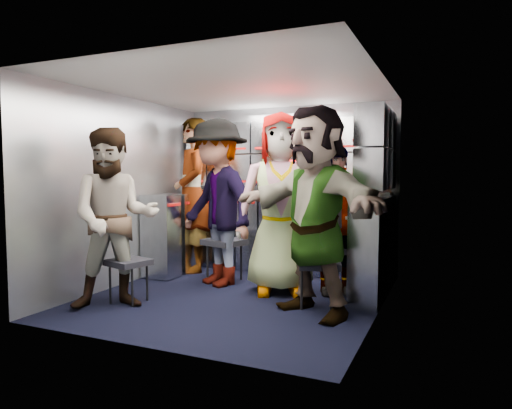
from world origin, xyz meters
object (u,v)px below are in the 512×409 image
at_px(attendant_arc_a, 115,218).
at_px(attendant_arc_b, 217,203).
at_px(jump_seat_near_right, 320,266).
at_px(attendant_arc_e, 315,210).
at_px(attendant_arc_d, 335,220).
at_px(attendant_standing, 193,195).
at_px(jump_seat_mid_left, 224,244).
at_px(jump_seat_mid_right, 338,251).
at_px(attendant_arc_c, 281,203).
at_px(jump_seat_center, 286,253).
at_px(jump_seat_near_left, 128,264).

xyz_separation_m(attendant_arc_a, attendant_arc_b, (0.44, 1.15, 0.09)).
xyz_separation_m(jump_seat_near_right, attendant_arc_e, (-0.00, -0.18, 0.53)).
bearing_deg(attendant_arc_d, attendant_standing, 142.06).
xyz_separation_m(jump_seat_mid_left, attendant_standing, (-0.63, 0.34, 0.54)).
relative_size(jump_seat_near_right, attendant_standing, 0.24).
bearing_deg(attendant_arc_d, jump_seat_mid_right, 62.69).
bearing_deg(attendant_standing, jump_seat_near_right, 23.87).
height_order(attendant_arc_a, attendant_arc_c, attendant_arc_c).
relative_size(jump_seat_mid_left, jump_seat_center, 1.18).
distance_m(jump_seat_near_right, attendant_arc_d, 0.69).
bearing_deg(jump_seat_center, jump_seat_near_left, -137.24).
distance_m(jump_seat_near_left, attendant_arc_a, 0.50).
height_order(jump_seat_mid_left, attendant_arc_c, attendant_arc_c).
bearing_deg(attendant_arc_d, jump_seat_near_right, -116.45).
bearing_deg(attendant_arc_b, jump_seat_mid_left, 118.55).
xyz_separation_m(attendant_arc_c, attendant_arc_e, (0.53, -0.57, -0.01)).
bearing_deg(attendant_arc_c, attendant_arc_b, 155.66).
height_order(jump_seat_near_right, attendant_standing, attendant_standing).
height_order(jump_seat_center, attendant_arc_d, attendant_arc_d).
relative_size(jump_seat_center, attendant_arc_b, 0.24).
xyz_separation_m(jump_seat_mid_left, attendant_arc_b, (0.00, -0.18, 0.49)).
distance_m(jump_seat_center, jump_seat_mid_right, 0.56).
bearing_deg(attendant_arc_e, attendant_arc_c, 162.55).
xyz_separation_m(attendant_arc_b, attendant_arc_d, (1.29, 0.16, -0.16)).
distance_m(jump_seat_near_right, attendant_arc_b, 1.47).
relative_size(attendant_standing, attendant_arc_e, 1.05).
relative_size(jump_seat_mid_left, attendant_arc_d, 0.34).
height_order(jump_seat_near_left, attendant_arc_e, attendant_arc_e).
height_order(jump_seat_center, attendant_arc_e, attendant_arc_e).
xyz_separation_m(jump_seat_mid_left, jump_seat_center, (0.77, -0.03, -0.05)).
bearing_deg(jump_seat_center, jump_seat_near_right, -47.01).
distance_m(jump_seat_center, attendant_arc_d, 0.65).
xyz_separation_m(jump_seat_mid_right, jump_seat_near_right, (0.01, -0.76, -0.02)).
relative_size(jump_seat_near_right, attendant_arc_a, 0.28).
bearing_deg(attendant_arc_b, jump_seat_center, 39.75).
bearing_deg(jump_seat_near_right, attendant_arc_b, 162.08).
bearing_deg(jump_seat_near_left, jump_seat_mid_left, 68.87).
height_order(jump_seat_center, jump_seat_mid_right, jump_seat_mid_right).
distance_m(jump_seat_center, attendant_standing, 1.56).
bearing_deg(attendant_arc_c, attendant_standing, 136.16).
height_order(attendant_arc_c, attendant_arc_d, attendant_arc_c).
xyz_separation_m(jump_seat_center, attendant_arc_b, (-0.77, -0.15, 0.54)).
relative_size(attendant_arc_b, attendant_arc_c, 0.98).
bearing_deg(attendant_arc_c, jump_seat_near_left, -164.43).
height_order(attendant_arc_a, attendant_arc_e, attendant_arc_e).
height_order(jump_seat_mid_right, attendant_arc_a, attendant_arc_a).
xyz_separation_m(jump_seat_mid_right, attendant_arc_e, (0.01, -0.94, 0.51)).
bearing_deg(attendant_standing, jump_seat_near_left, -32.90).
relative_size(jump_seat_near_left, jump_seat_center, 0.99).
height_order(attendant_arc_c, attendant_arc_e, attendant_arc_c).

